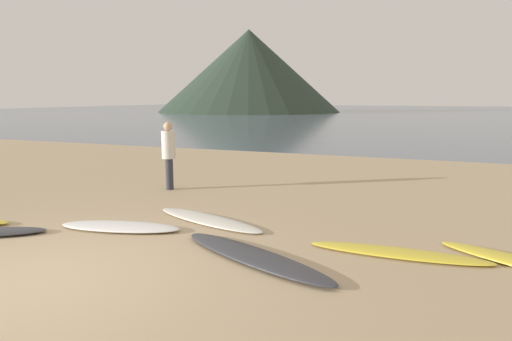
% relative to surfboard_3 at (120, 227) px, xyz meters
% --- Properties ---
extents(ground_plane, '(120.00, 120.00, 0.20)m').
position_rel_surfboard_3_xyz_m(ground_plane, '(0.40, 7.90, -0.15)').
color(ground_plane, tan).
rests_on(ground_plane, ground).
extents(ocean_water, '(140.00, 100.00, 0.01)m').
position_rel_surfboard_3_xyz_m(ocean_water, '(0.40, 60.34, -0.05)').
color(ocean_water, slate).
rests_on(ocean_water, ground).
extents(headland_hill, '(25.88, 25.88, 11.52)m').
position_rel_surfboard_3_xyz_m(headland_hill, '(-20.95, 54.52, 5.71)').
color(headland_hill, '#28382B').
rests_on(headland_hill, ground).
extents(surfboard_3, '(2.05, 1.01, 0.09)m').
position_rel_surfboard_3_xyz_m(surfboard_3, '(0.00, 0.00, 0.00)').
color(surfboard_3, white).
rests_on(surfboard_3, ground).
extents(surfboard_4, '(2.40, 1.24, 0.07)m').
position_rel_surfboard_3_xyz_m(surfboard_4, '(1.08, 0.93, -0.01)').
color(surfboard_4, silver).
rests_on(surfboard_4, ground).
extents(surfboard_5, '(2.64, 1.57, 0.10)m').
position_rel_surfboard_3_xyz_m(surfboard_5, '(2.48, -0.44, 0.00)').
color(surfboard_5, '#333338').
rests_on(surfboard_5, ground).
extents(surfboard_6, '(2.36, 0.50, 0.07)m').
position_rel_surfboard_3_xyz_m(surfboard_6, '(4.19, 0.43, -0.01)').
color(surfboard_6, yellow).
rests_on(surfboard_6, ground).
extents(person_1, '(0.31, 0.31, 1.54)m').
position_rel_surfboard_3_xyz_m(person_1, '(-1.00, 2.98, 0.86)').
color(person_1, '#2D2D38').
rests_on(person_1, ground).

